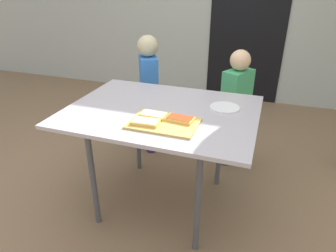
# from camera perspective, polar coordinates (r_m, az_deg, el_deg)

# --- Properties ---
(ground_plane) EXTENTS (16.00, 16.00, 0.00)m
(ground_plane) POSITION_cam_1_polar(r_m,az_deg,el_deg) (2.22, -1.04, -14.06)
(ground_plane) COLOR #816346
(house_door) EXTENTS (0.90, 0.02, 2.00)m
(house_door) POSITION_cam_1_polar(r_m,az_deg,el_deg) (3.87, 15.09, 19.05)
(house_door) COLOR black
(house_door) RESTS_ON ground
(dining_table) EXTENTS (1.16, 0.88, 0.72)m
(dining_table) POSITION_cam_1_polar(r_m,az_deg,el_deg) (1.86, -1.21, 1.55)
(dining_table) COLOR #B5ACB3
(dining_table) RESTS_ON ground
(cutting_board) EXTENTS (0.38, 0.25, 0.01)m
(cutting_board) POSITION_cam_1_polar(r_m,az_deg,el_deg) (1.65, -0.83, 0.53)
(cutting_board) COLOR #D8AB53
(cutting_board) RESTS_ON dining_table
(pizza_slice_far_left) EXTENTS (0.16, 0.10, 0.02)m
(pizza_slice_far_left) POSITION_cam_1_polar(r_m,az_deg,el_deg) (1.71, -2.73, 2.13)
(pizza_slice_far_left) COLOR #E7B651
(pizza_slice_far_left) RESTS_ON cutting_board
(pizza_slice_near_left) EXTENTS (0.16, 0.10, 0.02)m
(pizza_slice_near_left) POSITION_cam_1_polar(r_m,az_deg,el_deg) (1.63, -4.34, 0.78)
(pizza_slice_near_left) COLOR #E7B651
(pizza_slice_near_left) RESTS_ON cutting_board
(pizza_slice_far_right) EXTENTS (0.16, 0.11, 0.02)m
(pizza_slice_far_right) POSITION_cam_1_polar(r_m,az_deg,el_deg) (1.66, 2.29, 1.38)
(pizza_slice_far_right) COLOR #E7B651
(pizza_slice_far_right) RESTS_ON cutting_board
(plate_white_right) EXTENTS (0.18, 0.18, 0.01)m
(plate_white_right) POSITION_cam_1_polar(r_m,az_deg,el_deg) (1.89, 10.78, 3.49)
(plate_white_right) COLOR white
(plate_white_right) RESTS_ON dining_table
(child_left) EXTENTS (0.24, 0.28, 1.03)m
(child_left) POSITION_cam_1_polar(r_m,az_deg,el_deg) (2.60, -3.67, 7.39)
(child_left) COLOR #392561
(child_left) RESTS_ON ground
(child_right) EXTENTS (0.24, 0.28, 0.97)m
(child_right) POSITION_cam_1_polar(r_m,az_deg,el_deg) (2.46, 12.80, 4.30)
(child_right) COLOR #38424B
(child_right) RESTS_ON ground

